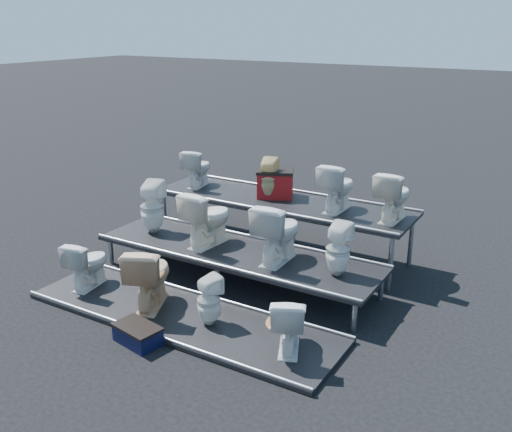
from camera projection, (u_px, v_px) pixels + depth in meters
The scene contains 18 objects.
ground at pixel (237, 280), 8.22m from camera, with size 80.00×80.00×0.00m, color black.
tier_front at pixel (181, 316), 7.16m from camera, with size 4.20×1.20×0.06m, color black.
tier_mid at pixel (237, 266), 8.15m from camera, with size 4.20×1.20×0.46m, color black.
tier_back at pixel (280, 226), 9.14m from camera, with size 4.20×1.20×0.86m, color black.
toilet_0 at pixel (88, 263), 7.81m from camera, with size 0.38×0.67×0.68m, color silver.
toilet_1 at pixel (149, 275), 7.25m from camera, with size 0.47×0.83×0.84m, color #DCB489.
toilet_2 at pixel (209, 300), 6.84m from camera, with size 0.28×0.29×0.63m, color silver.
toilet_3 at pixel (289, 321), 6.30m from camera, with size 0.38×0.67×0.68m, color silver.
toilet_4 at pixel (152, 207), 8.68m from camera, with size 0.36×0.37×0.80m, color silver.
toilet_5 at pixel (207, 218), 8.18m from camera, with size 0.46×0.80×0.82m, color white.
toilet_6 at pixel (278, 232), 7.61m from camera, with size 0.47×0.82×0.83m, color silver.
toilet_7 at pixel (338, 249), 7.22m from camera, with size 0.31×0.32×0.69m, color silver.
toilet_8 at pixel (198, 168), 9.67m from camera, with size 0.36×0.63×0.64m, color silver.
toilet_9 at pixel (268, 178), 9.00m from camera, with size 0.29×0.30×0.65m, color #E3CB89.
toilet_10 at pixel (337, 187), 8.42m from camera, with size 0.41×0.71×0.73m, color silver.
toilet_11 at pixel (394, 196), 8.01m from camera, with size 0.40×0.70×0.72m, color white.
red_crate at pixel (275, 184), 9.14m from camera, with size 0.55×0.44×0.40m, color maroon.
step_stool at pixel (138, 335), 6.60m from camera, with size 0.54×0.33×0.20m, color black.
Camera 1 is at (4.06, -6.27, 3.56)m, focal length 40.00 mm.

